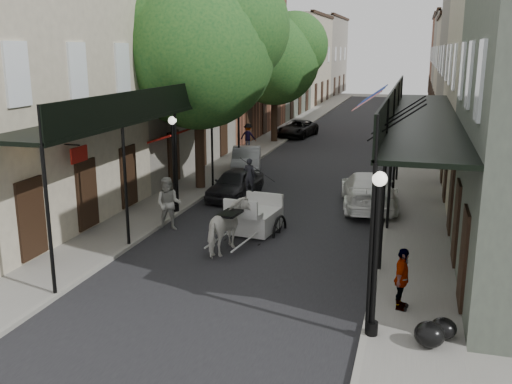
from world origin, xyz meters
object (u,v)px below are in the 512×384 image
Objects in this scene: lamppost_right_near at (376,253)px; lamppost_right_far at (403,129)px; car_right_far at (396,140)px; horse at (229,227)px; pedestrian_sidewalk_right at (402,279)px; car_left_mid at (246,160)px; lamppost_left at (174,163)px; carriage at (260,200)px; tree_far at (281,56)px; car_left_near at (235,184)px; tree_near at (207,44)px; pedestrian_sidewalk_left at (248,136)px; pedestrian_walking at (169,204)px; car_right_near at (368,190)px; car_left_far at (298,129)px.

lamppost_right_near is 20.00m from lamppost_right_far.
horse is at bearing 59.83° from car_right_far.
horse is 1.27× the size of pedestrian_sidewalk_right.
pedestrian_sidewalk_right reaches higher than car_left_mid.
lamppost_left is 14.53m from lamppost_right_far.
pedestrian_sidewalk_right is (5.08, -5.53, -0.18)m from carriage.
pedestrian_sidewalk_right is at bearing -74.68° from car_left_mid.
horse is at bearing 69.55° from pedestrian_sidewalk_right.
tree_far is 27.74m from lamppost_right_near.
lamppost_right_near is 12.96m from car_left_near.
lamppost_right_near is 1.00× the size of lamppost_right_far.
car_left_near is 0.92× the size of car_left_mid.
car_left_mid is at bearing 116.40° from carriage.
horse is 0.51× the size of car_right_far.
lamppost_right_near is at bearing -55.73° from tree_near.
lamppost_left is at bearing 135.71° from lamppost_right_near.
pedestrian_walking is at bearing 101.44° from pedestrian_sidewalk_left.
pedestrian_walking is (-7.60, -13.92, -1.09)m from lamppost_right_far.
pedestrian_sidewalk_right is at bearing -40.54° from pedestrian_walking.
horse is 0.48× the size of car_left_mid.
lamppost_right_far reaches higher than car_right_near.
pedestrian_sidewalk_right is (8.86, -10.67, -5.59)m from tree_near.
lamppost_right_far is at bearing -105.24° from car_right_near.
horse is 6.15m from pedestrian_sidewalk_right.
pedestrian_walking is 0.44× the size of car_left_far.
tree_near reaches higher than pedestrian_walking.
lamppost_right_near reaches higher than carriage.
pedestrian_sidewalk_left is at bearing 96.77° from tree_near.
car_left_near is 0.86× the size of car_left_far.
tree_near reaches higher than car_left_far.
car_left_far is 0.86× the size of car_right_near.
car_right_near is (3.47, 3.96, -0.34)m from carriage.
pedestrian_sidewalk_right is 11.95m from car_left_near.
car_left_far is (0.50, 21.07, -1.44)m from lamppost_left.
pedestrian_sidewalk_right is at bearing 69.43° from lamppost_right_near.
car_left_far is at bearing 99.04° from car_left_near.
car_right_far is at bearing 91.14° from lamppost_right_near.
lamppost_right_far is at bearing 59.21° from car_left_near.
tree_near is 17.90m from car_left_far.
car_left_near is (1.65, -15.18, -5.20)m from tree_far.
car_right_far is at bearing 84.29° from carriage.
tree_far is 5.36× the size of pedestrian_sidewalk_left.
tree_near is 11.74m from pedestrian_sidewalk_left.
car_left_mid is 13.07m from car_left_far.
car_left_far is (-2.88, 24.59, -0.22)m from horse.
lamppost_right_far is at bearing 77.27° from car_right_far.
tree_far is 20.09m from carriage.
pedestrian_sidewalk_left reaches higher than pedestrian_sidewalk_right.
lamppost_right_far is 0.96× the size of car_right_far.
car_right_far is at bearing 58.88° from tree_near.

